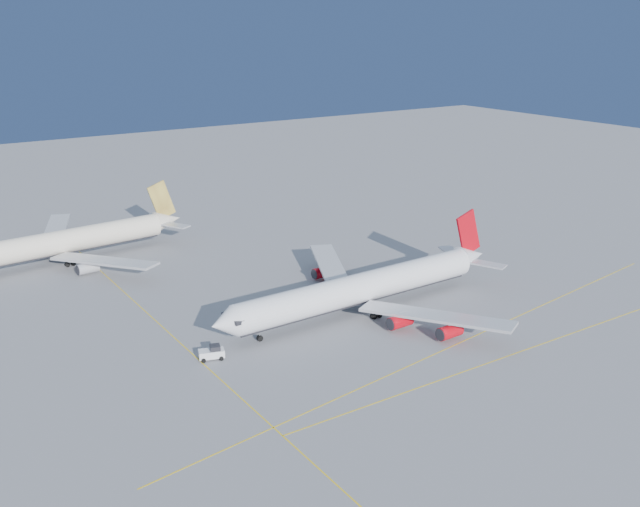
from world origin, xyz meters
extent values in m
plane|color=slate|center=(0.00, 0.00, 0.00)|extent=(500.00, 500.00, 0.00)
cube|color=yellow|center=(5.00, -14.00, 0.01)|extent=(90.00, 0.18, 0.02)
cube|color=yellow|center=(0.00, -6.00, 0.01)|extent=(118.86, 16.88, 0.02)
cube|color=yellow|center=(-40.00, 30.00, 0.01)|extent=(0.18, 140.00, 0.02)
cylinder|color=white|center=(-7.55, 13.41, 4.77)|extent=(51.49, 6.99, 5.32)
cone|color=white|center=(-35.23, 12.51, 4.77)|extent=(4.30, 5.45, 5.32)
cone|color=white|center=(21.31, 14.35, 5.32)|extent=(6.58, 5.26, 5.05)
cube|color=black|center=(-33.48, 12.57, 5.32)|extent=(1.63, 5.10, 0.64)
cube|color=#B7B7BC|center=(-2.42, -1.32, 3.31)|extent=(16.60, 25.71, 0.50)
cube|color=#B7B7BC|center=(-3.39, 28.44, 3.31)|extent=(15.18, 26.19, 0.50)
cube|color=#B80713|center=(19.94, 14.31, 10.45)|extent=(7.06, 0.64, 9.70)
cylinder|color=gray|center=(-28.59, 12.73, 1.56)|extent=(0.22, 0.22, 2.11)
cylinder|color=black|center=(-28.59, 12.73, 0.50)|extent=(1.03, 0.67, 1.01)
cylinder|color=gray|center=(-6.51, 9.69, 1.56)|extent=(0.29, 0.29, 2.11)
cylinder|color=black|center=(-6.51, 9.69, 0.50)|extent=(1.03, 0.86, 1.01)
cylinder|color=gray|center=(-6.76, 17.20, 1.56)|extent=(0.29, 0.29, 2.11)
cylinder|color=black|center=(-6.76, 17.20, 0.50)|extent=(1.03, 0.86, 1.01)
cylinder|color=#B80713|center=(-6.28, 3.35, 1.59)|extent=(4.47, 2.43, 2.29)
cylinder|color=#B80713|center=(-2.14, -4.50, 1.59)|extent=(4.47, 2.43, 2.29)
cylinder|color=#B80713|center=(-6.94, 23.54, 1.59)|extent=(4.47, 2.43, 2.29)
cylinder|color=#B80713|center=(-3.31, 31.64, 1.59)|extent=(4.47, 2.43, 2.29)
cylinder|color=beige|center=(-45.81, 72.44, 4.66)|extent=(47.33, 9.76, 5.16)
cone|color=beige|center=(-19.24, 75.07, 5.20)|extent=(6.78, 5.50, 4.90)
cube|color=#B7B7BC|center=(-40.06, 58.73, 3.24)|extent=(17.26, 24.01, 0.50)
cube|color=#B7B7BC|center=(-42.86, 87.02, 3.24)|extent=(13.18, 25.37, 0.50)
cube|color=gold|center=(-20.60, 74.93, 10.25)|extent=(6.96, 1.09, 9.57)
cylinder|color=gray|center=(-44.55, 68.89, 1.54)|extent=(0.29, 0.29, 2.08)
cylinder|color=black|center=(-44.55, 68.89, 0.50)|extent=(1.07, 0.91, 1.00)
cylinder|color=gray|center=(-45.27, 76.18, 1.54)|extent=(0.29, 0.29, 2.08)
cylinder|color=black|center=(-45.27, 76.18, 0.50)|extent=(1.07, 0.91, 1.00)
cylinder|color=#B7B7BC|center=(-42.89, 61.00, 1.54)|extent=(4.54, 2.68, 2.26)
cylinder|color=#B7B7BC|center=(-45.19, 84.24, 1.54)|extent=(4.54, 2.68, 2.26)
cube|color=white|center=(-38.11, 11.14, 0.89)|extent=(4.40, 3.13, 1.19)
cube|color=black|center=(-37.54, 10.96, 1.79)|extent=(2.04, 2.10, 0.89)
cylinder|color=black|center=(-39.75, 10.59, 0.35)|extent=(0.77, 0.55, 0.70)
cylinder|color=black|center=(-39.10, 12.57, 0.35)|extent=(0.77, 0.55, 0.70)
cylinder|color=black|center=(-37.11, 9.72, 0.35)|extent=(0.77, 0.55, 0.70)
cylinder|color=black|center=(-36.46, 11.70, 0.35)|extent=(0.77, 0.55, 0.70)
camera|label=1|loc=(-79.88, -83.03, 50.61)|focal=40.00mm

